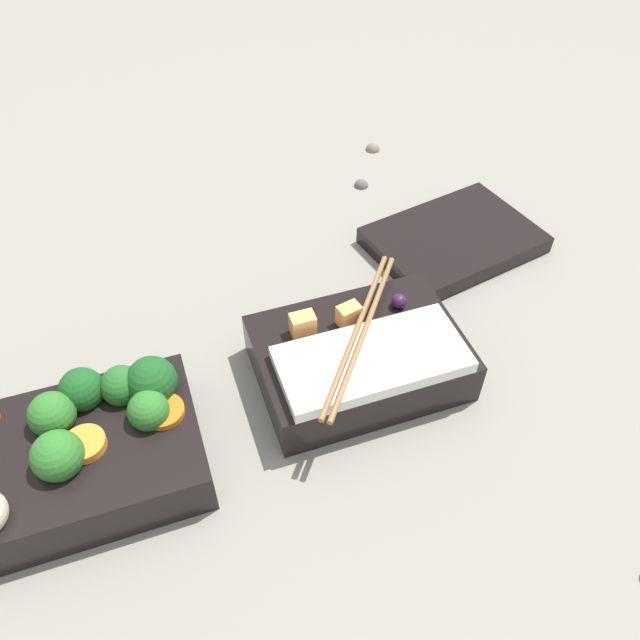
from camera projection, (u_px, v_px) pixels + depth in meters
name	position (u px, v px, depth m)	size (l,w,h in m)	color
ground_plane	(245.00, 424.00, 0.54)	(3.00, 3.00, 0.00)	gray
bento_tray_vegetable	(87.00, 449.00, 0.49)	(0.18, 0.13, 0.08)	black
bento_tray_rice	(360.00, 357.00, 0.56)	(0.18, 0.17, 0.07)	black
bento_lid	(454.00, 240.00, 0.70)	(0.18, 0.13, 0.02)	black
pebble_1	(361.00, 183.00, 0.79)	(0.02, 0.02, 0.02)	#595651
pebble_2	(373.00, 147.00, 0.85)	(0.02, 0.02, 0.02)	#7A6B5B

